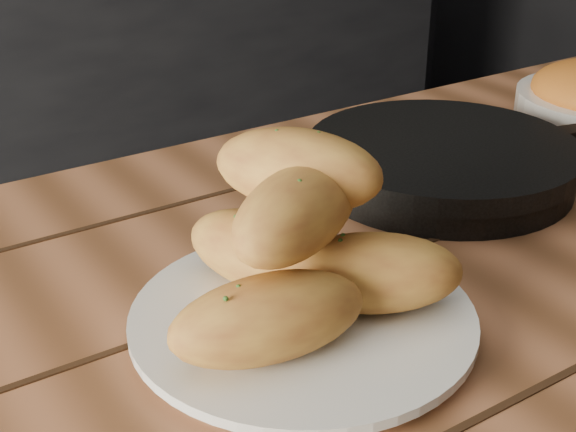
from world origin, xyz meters
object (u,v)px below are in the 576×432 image
object	(u,v)px
plate	(303,321)
bread_rolls	(300,246)
table	(458,399)
skillet	(444,161)

from	to	relation	value
plate	bread_rolls	xyz separation A→B (m)	(-0.00, 0.00, 0.06)
table	plate	xyz separation A→B (m)	(-0.13, 0.05, 0.10)
table	plate	size ratio (longest dim) A/B	6.25
table	skillet	xyz separation A→B (m)	(0.16, 0.20, 0.12)
table	skillet	world-z (taller)	skillet
skillet	table	bearing A→B (deg)	-128.35
skillet	plate	bearing A→B (deg)	-152.04
plate	bread_rolls	world-z (taller)	bread_rolls
table	bread_rolls	xyz separation A→B (m)	(-0.13, 0.05, 0.17)
plate	bread_rolls	bearing A→B (deg)	117.07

